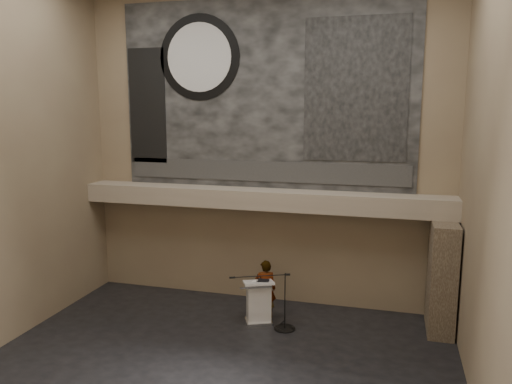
% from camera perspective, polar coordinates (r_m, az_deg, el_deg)
% --- Properties ---
extents(floor, '(10.00, 10.00, 0.00)m').
position_cam_1_polar(floor, '(11.09, -4.68, -19.36)').
color(floor, black).
rests_on(floor, ground).
extents(wall_back, '(10.00, 0.02, 8.50)m').
position_cam_1_polar(wall_back, '(13.56, 0.90, 4.93)').
color(wall_back, '#78624C').
rests_on(wall_back, floor).
extents(wall_front, '(10.00, 0.02, 8.50)m').
position_cam_1_polar(wall_front, '(6.21, -18.00, -1.25)').
color(wall_front, '#78624C').
rests_on(wall_front, floor).
extents(wall_left, '(0.02, 8.00, 8.50)m').
position_cam_1_polar(wall_left, '(12.42, -27.23, 3.41)').
color(wall_left, '#78624C').
rests_on(wall_left, floor).
extents(wall_right, '(0.02, 8.00, 8.50)m').
position_cam_1_polar(wall_right, '(9.29, 25.29, 1.79)').
color(wall_right, '#78624C').
rests_on(wall_right, floor).
extents(soffit, '(10.00, 0.80, 0.50)m').
position_cam_1_polar(soffit, '(13.35, 0.46, -0.78)').
color(soffit, gray).
rests_on(soffit, wall_back).
extents(sprinkler_left, '(0.04, 0.04, 0.06)m').
position_cam_1_polar(sprinkler_left, '(13.85, -6.01, -1.63)').
color(sprinkler_left, '#B2893D').
rests_on(sprinkler_left, soffit).
extents(sprinkler_right, '(0.04, 0.04, 0.06)m').
position_cam_1_polar(sprinkler_right, '(13.00, 8.52, -2.43)').
color(sprinkler_right, '#B2893D').
rests_on(sprinkler_right, soffit).
extents(banner, '(8.00, 0.05, 5.00)m').
position_cam_1_polar(banner, '(13.49, 0.89, 11.07)').
color(banner, black).
rests_on(banner, wall_back).
extents(banner_text_strip, '(7.76, 0.02, 0.55)m').
position_cam_1_polar(banner_text_strip, '(13.55, 0.82, 2.38)').
color(banner_text_strip, '#2B2B2B').
rests_on(banner_text_strip, banner).
extents(banner_clock_rim, '(2.30, 0.02, 2.30)m').
position_cam_1_polar(banner_clock_rim, '(14.07, -6.51, 15.03)').
color(banner_clock_rim, black).
rests_on(banner_clock_rim, banner).
extents(banner_clock_face, '(1.84, 0.02, 1.84)m').
position_cam_1_polar(banner_clock_face, '(14.05, -6.54, 15.04)').
color(banner_clock_face, silver).
rests_on(banner_clock_face, banner).
extents(banner_building_print, '(2.60, 0.02, 3.60)m').
position_cam_1_polar(banner_building_print, '(13.05, 11.30, 11.37)').
color(banner_building_print, black).
rests_on(banner_building_print, banner).
extents(banner_brick_print, '(1.10, 0.02, 3.20)m').
position_cam_1_polar(banner_brick_print, '(14.68, -12.30, 9.57)').
color(banner_brick_print, black).
rests_on(banner_brick_print, banner).
extents(stone_pier, '(0.60, 1.40, 2.70)m').
position_cam_1_polar(stone_pier, '(12.94, 20.48, -9.08)').
color(stone_pier, '#46392B').
rests_on(stone_pier, floor).
extents(lectern, '(0.88, 0.78, 1.14)m').
position_cam_1_polar(lectern, '(12.78, 0.31, -12.47)').
color(lectern, silver).
rests_on(lectern, floor).
extents(binder, '(0.29, 0.25, 0.04)m').
position_cam_1_polar(binder, '(12.57, 0.86, -10.11)').
color(binder, black).
rests_on(binder, lectern).
extents(papers, '(0.24, 0.30, 0.00)m').
position_cam_1_polar(papers, '(12.55, -0.03, -10.22)').
color(papers, silver).
rests_on(papers, lectern).
extents(speaker_person, '(0.64, 0.52, 1.53)m').
position_cam_1_polar(speaker_person, '(13.05, 1.06, -11.01)').
color(speaker_person, silver).
rests_on(speaker_person, floor).
extents(mic_stand, '(1.50, 0.83, 1.43)m').
position_cam_1_polar(mic_stand, '(12.61, 3.05, -14.45)').
color(mic_stand, black).
rests_on(mic_stand, floor).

